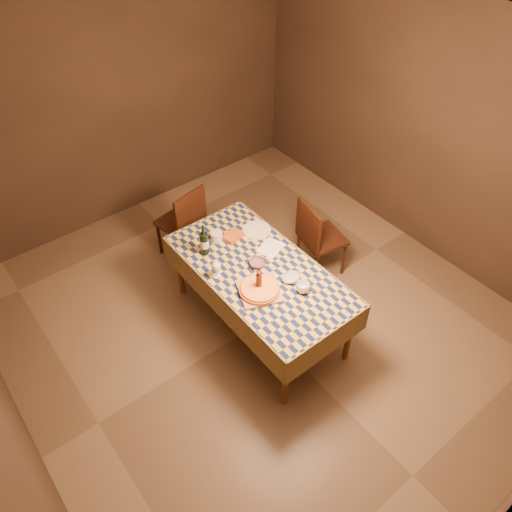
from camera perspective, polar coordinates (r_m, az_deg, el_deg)
name	(u,v)px	position (r m, az deg, el deg)	size (l,w,h in m)	color
room	(260,220)	(4.12, 0.43, 4.14)	(5.00, 5.10, 2.70)	brown
dining_table	(259,275)	(4.57, 0.39, -2.21)	(0.94, 1.84, 0.77)	brown
cutting_board	(259,291)	(4.32, 0.39, -4.02)	(0.35, 0.35, 0.02)	#AC8351
pizza	(259,289)	(4.29, 0.39, -3.77)	(0.47, 0.47, 0.04)	#A54B1B
pepper_mill	(259,281)	(4.26, 0.34, -2.92)	(0.07, 0.07, 0.22)	#471410
bowl	(258,263)	(4.53, 0.18, -0.83)	(0.15, 0.15, 0.05)	#664A55
wine_glass	(216,267)	(4.38, -4.57, -1.24)	(0.09, 0.09, 0.17)	silver
wine_bottle	(204,243)	(4.61, -5.93, 1.49)	(0.10, 0.10, 0.32)	black
deli_tub	(217,237)	(4.78, -4.52, 2.24)	(0.11, 0.11, 0.09)	silver
takeout_container	(233,236)	(4.81, -2.67, 2.28)	(0.19, 0.13, 0.05)	#B34E17
white_plate	(257,230)	(4.90, 0.07, 2.98)	(0.28, 0.28, 0.02)	silver
tumbler	(303,287)	(4.31, 5.39, -3.60)	(0.12, 0.12, 0.09)	white
flour_patch	(271,248)	(4.72, 1.70, 0.96)	(0.24, 0.19, 0.00)	white
flour_bag	(291,277)	(4.42, 4.07, -2.43)	(0.19, 0.14, 0.05)	#9CA6C7
chair_far	(185,220)	(5.47, -8.17, 4.11)	(0.49, 0.50, 0.93)	black
chair_right	(316,235)	(5.26, 6.93, 2.36)	(0.50, 0.49, 0.93)	black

